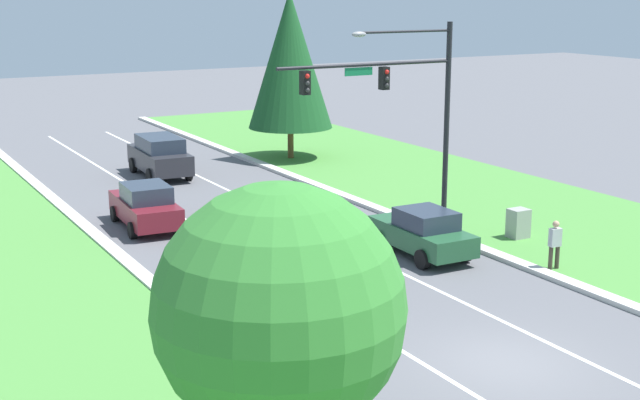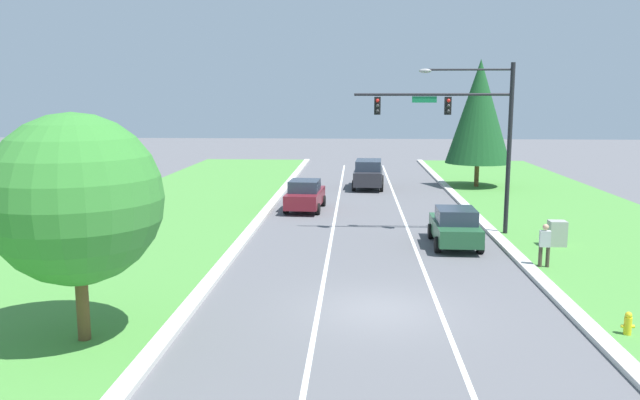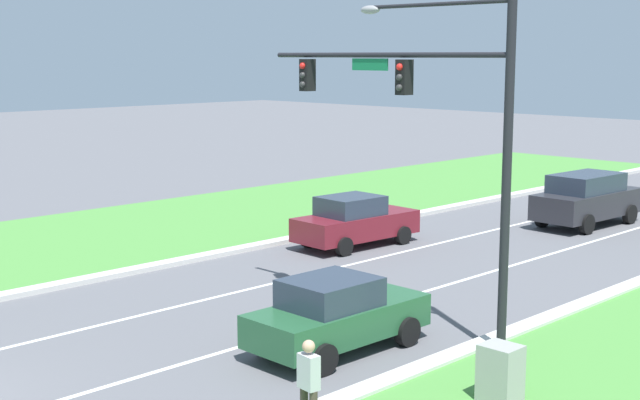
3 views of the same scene
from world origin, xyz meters
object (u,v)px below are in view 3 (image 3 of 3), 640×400
(burgundy_sedan, at_px, (355,221))
(charcoal_suv, at_px, (587,198))
(forest_sedan, at_px, (336,314))
(pedestrian, at_px, (309,383))
(traffic_signal_mast, at_px, (431,110))
(utility_cabinet, at_px, (500,375))

(burgundy_sedan, xyz_separation_m, charcoal_suv, (3.71, 8.89, 0.19))
(forest_sedan, height_order, pedestrian, pedestrian)
(forest_sedan, xyz_separation_m, charcoal_suv, (-3.34, 17.12, 0.21))
(burgundy_sedan, bearing_deg, traffic_signal_mast, -33.99)
(utility_cabinet, height_order, pedestrian, pedestrian)
(burgundy_sedan, relative_size, charcoal_suv, 0.91)
(pedestrian, bearing_deg, forest_sedan, -45.56)
(burgundy_sedan, height_order, utility_cabinet, burgundy_sedan)
(pedestrian, bearing_deg, traffic_signal_mast, -64.03)
(forest_sedan, bearing_deg, charcoal_suv, 101.82)
(traffic_signal_mast, xyz_separation_m, pedestrian, (2.05, -5.83, -4.23))
(utility_cabinet, xyz_separation_m, pedestrian, (-1.53, -3.43, 0.36))
(forest_sedan, distance_m, pedestrian, 4.42)
(charcoal_suv, bearing_deg, burgundy_sedan, -109.91)
(burgundy_sedan, xyz_separation_m, utility_cabinet, (11.30, -8.29, -0.28))
(traffic_signal_mast, relative_size, burgundy_sedan, 1.71)
(burgundy_sedan, height_order, pedestrian, burgundy_sedan)
(burgundy_sedan, bearing_deg, pedestrian, -46.82)
(utility_cabinet, distance_m, pedestrian, 3.77)
(traffic_signal_mast, bearing_deg, burgundy_sedan, 142.63)
(traffic_signal_mast, height_order, pedestrian, traffic_signal_mast)
(charcoal_suv, bearing_deg, utility_cabinet, -63.42)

